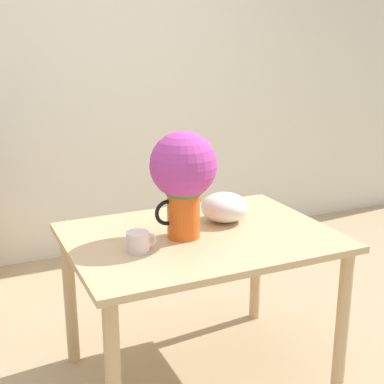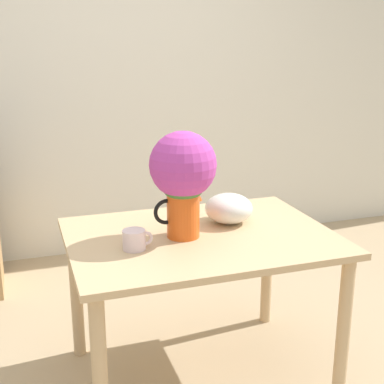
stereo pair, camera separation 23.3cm
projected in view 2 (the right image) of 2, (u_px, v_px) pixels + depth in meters
name	position (u px, v px, depth m)	size (l,w,h in m)	color
wall_back	(113.00, 78.00, 3.84)	(8.00, 0.05, 2.60)	silver
table	(201.00, 256.00, 2.43)	(1.18, 0.87, 0.73)	tan
flower_vase	(183.00, 174.00, 2.29)	(0.29, 0.29, 0.47)	#E05619
coffee_mug	(135.00, 239.00, 2.22)	(0.13, 0.10, 0.08)	silver
white_bowl	(229.00, 208.00, 2.54)	(0.23, 0.23, 0.14)	silver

